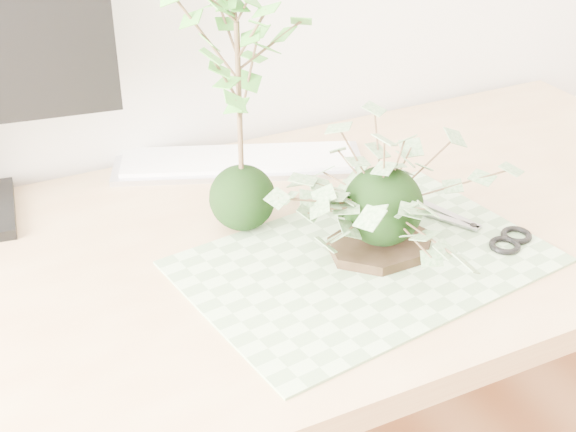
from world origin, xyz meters
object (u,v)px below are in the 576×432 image
object	(u,v)px
desk	(284,290)
maple_kokedama	(237,40)
ivy_kokedama	(385,172)
keyboard	(239,162)

from	to	relation	value
desk	maple_kokedama	distance (m)	0.39
desk	ivy_kokedama	xyz separation A→B (m)	(0.11, -0.09, 0.22)
maple_kokedama	keyboard	bearing A→B (deg)	68.77
desk	keyboard	xyz separation A→B (m)	(0.04, 0.26, 0.10)
desk	keyboard	bearing A→B (deg)	81.54
maple_kokedama	ivy_kokedama	bearing A→B (deg)	-45.71
desk	maple_kokedama	xyz separation A→B (m)	(-0.04, 0.07, 0.38)
desk	keyboard	distance (m)	0.28
desk	ivy_kokedama	size ratio (longest dim) A/B	3.81
ivy_kokedama	maple_kokedama	xyz separation A→B (m)	(-0.15, 0.15, 0.16)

